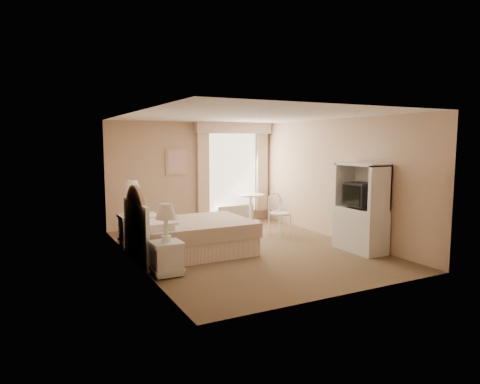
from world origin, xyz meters
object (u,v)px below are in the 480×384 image
nightstand_near (167,249)px  armoire (361,215)px  nightstand_far (133,221)px  cafe_chair (278,210)px  round_table (251,203)px  bed (187,235)px

nightstand_near → armoire: (3.65, -0.24, 0.27)m
nightstand_far → cafe_chair: (3.09, -0.42, 0.05)m
round_table → armoire: armoire is taller
nightstand_near → cafe_chair: nightstand_near is taller
nightstand_far → cafe_chair: bearing=-7.7°
nightstand_near → nightstand_far: nightstand_far is taller
nightstand_near → nightstand_far: size_ratio=0.86×
nightstand_near → armoire: bearing=-3.7°
armoire → nightstand_near: bearing=176.3°
round_table → armoire: bearing=-83.2°
bed → cafe_chair: bed is taller
nightstand_near → cafe_chair: size_ratio=1.20×
bed → armoire: bearing=-23.6°
nightstand_far → armoire: 4.37m
nightstand_near → round_table: (3.23, 3.25, 0.06)m
nightstand_far → armoire: bearing=-33.3°
bed → nightstand_near: 1.27m
nightstand_far → bed: bearing=-57.3°
armoire → bed: bearing=156.4°
nightstand_far → armoire: armoire is taller
cafe_chair → armoire: 2.06m
nightstand_near → round_table: nightstand_near is taller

